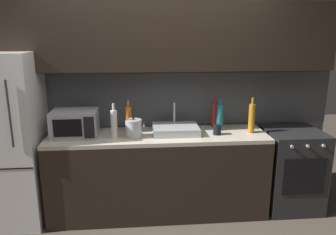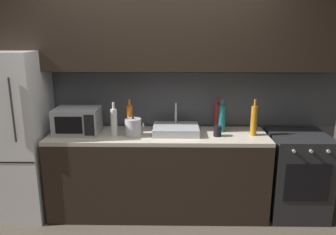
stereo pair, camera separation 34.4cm
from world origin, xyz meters
TOP-DOWN VIEW (x-y plane):
  - back_wall at (0.00, 1.20)m, footprint 4.04×0.44m
  - counter_run at (0.00, 0.90)m, footprint 2.30×0.60m
  - refrigerator at (-1.53, 0.90)m, footprint 0.68×0.69m
  - oven_range at (1.49, 0.90)m, footprint 0.60×0.62m
  - microwave at (-0.85, 0.92)m, footprint 0.46×0.35m
  - sink_basin at (0.19, 0.93)m, footprint 0.48×0.38m
  - kettle at (-0.25, 0.83)m, footprint 0.20×0.17m
  - wine_bottle_amber at (0.99, 0.88)m, footprint 0.07×0.07m
  - wine_bottle_orange at (-0.31, 1.00)m, footprint 0.07×0.07m
  - wine_bottle_teal at (0.68, 1.01)m, footprint 0.08×0.08m
  - wine_bottle_white at (-0.45, 0.83)m, footprint 0.07×0.07m
  - wine_bottle_red at (0.65, 1.12)m, footprint 0.07×0.07m
  - mug_dark at (0.62, 0.84)m, footprint 0.08×0.08m

SIDE VIEW (x-z plane):
  - counter_run at x=0.00m, z-range 0.00..0.90m
  - oven_range at x=1.49m, z-range 0.00..0.90m
  - refrigerator at x=-1.53m, z-range 0.00..1.76m
  - sink_basin at x=0.19m, z-range 0.79..1.09m
  - mug_dark at x=0.62m, z-range 0.90..1.01m
  - kettle at x=-0.25m, z-range 0.89..1.10m
  - microwave at x=-0.85m, z-range 0.90..1.17m
  - wine_bottle_orange at x=-0.31m, z-range 0.87..1.22m
  - wine_bottle_red at x=0.65m, z-range 0.87..1.22m
  - wine_bottle_white at x=-0.45m, z-range 0.87..1.22m
  - wine_bottle_teal at x=0.68m, z-range 0.87..1.23m
  - wine_bottle_amber at x=0.99m, z-range 0.87..1.25m
  - back_wall at x=0.00m, z-range 0.30..2.80m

